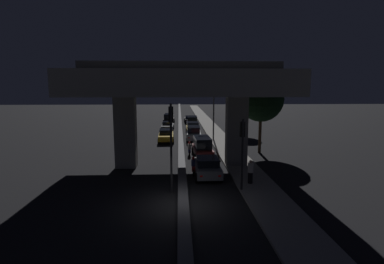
# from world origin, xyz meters

# --- Properties ---
(ground_plane) EXTENTS (200.00, 200.00, 0.00)m
(ground_plane) POSITION_xyz_m (0.00, 0.00, 0.00)
(ground_plane) COLOR black
(median_divider) EXTENTS (0.60, 126.00, 0.38)m
(median_divider) POSITION_xyz_m (0.00, 35.00, 0.19)
(median_divider) COLOR #4C4C51
(median_divider) RESTS_ON ground_plane
(sidewalk_right) EXTENTS (2.69, 126.00, 0.16)m
(sidewalk_right) POSITION_xyz_m (5.01, 28.00, 0.08)
(sidewalk_right) COLOR gray
(sidewalk_right) RESTS_ON ground_plane
(elevated_overpass) EXTENTS (16.65, 10.88, 8.71)m
(elevated_overpass) POSITION_xyz_m (0.00, 8.51, 6.63)
(elevated_overpass) COLOR gray
(elevated_overpass) RESTS_ON ground_plane
(traffic_light_left_of_median) EXTENTS (0.30, 0.49, 5.65)m
(traffic_light_left_of_median) POSITION_xyz_m (-0.70, 2.17, 3.83)
(traffic_light_left_of_median) COLOR black
(traffic_light_left_of_median) RESTS_ON ground_plane
(traffic_light_right_of_median) EXTENTS (0.30, 0.49, 4.69)m
(traffic_light_right_of_median) POSITION_xyz_m (3.76, 2.18, 3.21)
(traffic_light_right_of_median) COLOR black
(traffic_light_right_of_median) RESTS_ON ground_plane
(street_lamp) EXTENTS (2.08, 0.32, 8.45)m
(street_lamp) POSITION_xyz_m (3.84, 20.76, 4.95)
(street_lamp) COLOR #2D2D30
(street_lamp) RESTS_ON ground_plane
(car_grey_lead) EXTENTS (1.95, 4.40, 1.49)m
(car_grey_lead) POSITION_xyz_m (1.88, 5.43, 0.78)
(car_grey_lead) COLOR #515459
(car_grey_lead) RESTS_ON ground_plane
(car_dark_red_second) EXTENTS (1.97, 4.52, 1.87)m
(car_dark_red_second) POSITION_xyz_m (2.04, 12.13, 0.98)
(car_dark_red_second) COLOR #591414
(car_dark_red_second) RESTS_ON ground_plane
(car_silver_third) EXTENTS (2.01, 4.77, 1.78)m
(car_silver_third) POSITION_xyz_m (1.65, 20.94, 0.91)
(car_silver_third) COLOR gray
(car_silver_third) RESTS_ON ground_plane
(car_taxi_yellow_fourth) EXTENTS (1.97, 4.40, 1.66)m
(car_taxi_yellow_fourth) POSITION_xyz_m (1.78, 26.53, 0.86)
(car_taxi_yellow_fourth) COLOR gold
(car_taxi_yellow_fourth) RESTS_ON ground_plane
(car_dark_blue_fifth) EXTENTS (1.99, 4.71, 1.90)m
(car_dark_blue_fifth) POSITION_xyz_m (1.97, 32.58, 1.00)
(car_dark_blue_fifth) COLOR #141938
(car_dark_blue_fifth) RESTS_ON ground_plane
(car_black_sixth) EXTENTS (2.05, 4.32, 1.35)m
(car_black_sixth) POSITION_xyz_m (1.80, 39.40, 0.71)
(car_black_sixth) COLOR black
(car_black_sixth) RESTS_ON ground_plane
(car_taxi_yellow_lead_oncoming) EXTENTS (2.01, 4.70, 1.48)m
(car_taxi_yellow_lead_oncoming) POSITION_xyz_m (-1.80, 20.35, 0.77)
(car_taxi_yellow_lead_oncoming) COLOR gold
(car_taxi_yellow_lead_oncoming) RESTS_ON ground_plane
(car_grey_second_oncoming) EXTENTS (1.95, 4.52, 1.34)m
(car_grey_second_oncoming) POSITION_xyz_m (-1.95, 30.00, 0.69)
(car_grey_second_oncoming) COLOR #515459
(car_grey_second_oncoming) RESTS_ON ground_plane
(car_black_third_oncoming) EXTENTS (2.06, 4.78, 1.84)m
(car_black_third_oncoming) POSITION_xyz_m (-2.02, 38.40, 0.97)
(car_black_third_oncoming) COLOR black
(car_black_third_oncoming) RESTS_ON ground_plane
(motorcycle_red_filtering_near) EXTENTS (0.33, 1.89, 1.37)m
(motorcycle_red_filtering_near) POSITION_xyz_m (0.87, 6.13, 0.59)
(motorcycle_red_filtering_near) COLOR black
(motorcycle_red_filtering_near) RESTS_ON ground_plane
(motorcycle_blue_filtering_mid) EXTENTS (0.32, 1.70, 1.37)m
(motorcycle_blue_filtering_mid) POSITION_xyz_m (0.80, 12.54, 0.59)
(motorcycle_blue_filtering_mid) COLOR black
(motorcycle_blue_filtering_mid) RESTS_ON ground_plane
(motorcycle_white_filtering_far) EXTENTS (0.34, 1.96, 1.38)m
(motorcycle_white_filtering_far) POSITION_xyz_m (0.88, 20.67, 0.59)
(motorcycle_white_filtering_far) COLOR black
(motorcycle_white_filtering_far) RESTS_ON ground_plane
(pedestrian_on_sidewalk) EXTENTS (0.39, 0.39, 1.62)m
(pedestrian_on_sidewalk) POSITION_xyz_m (4.61, 3.28, 0.96)
(pedestrian_on_sidewalk) COLOR black
(pedestrian_on_sidewalk) RESTS_ON sidewalk_right
(roadside_tree_kerbside_near) EXTENTS (4.48, 4.48, 7.67)m
(roadside_tree_kerbside_near) POSITION_xyz_m (7.99, 13.45, 5.41)
(roadside_tree_kerbside_near) COLOR #38281C
(roadside_tree_kerbside_near) RESTS_ON ground_plane
(roadside_tree_kerbside_mid) EXTENTS (3.60, 3.60, 6.74)m
(roadside_tree_kerbside_mid) POSITION_xyz_m (8.52, 26.24, 4.89)
(roadside_tree_kerbside_mid) COLOR #38281C
(roadside_tree_kerbside_mid) RESTS_ON ground_plane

